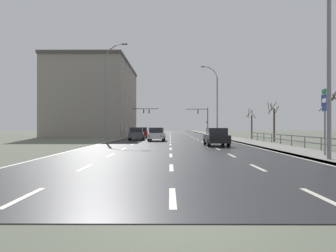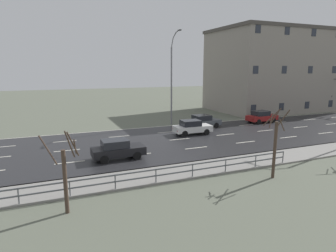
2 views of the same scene
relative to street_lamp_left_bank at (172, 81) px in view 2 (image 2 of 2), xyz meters
name	(u,v)px [view 2 (image 2 of 2)]	position (x,y,z in m)	size (l,w,h in m)	color
ground_plane	(317,126)	(7.43, 16.73, -5.61)	(160.00, 160.00, 0.12)	#5B6051
guardrail	(93,182)	(17.28, -12.19, -4.85)	(0.07, 27.76, 1.00)	#515459
street_lamp_left_bank	(172,81)	(0.00, 0.00, 0.00)	(2.70, 0.24, 11.38)	slate
car_far_left	(118,149)	(11.37, -9.48, -4.75)	(1.88, 4.12, 1.57)	black
car_near_left	(192,127)	(5.86, -0.12, -4.75)	(1.97, 4.17, 1.57)	silver
car_distant	(203,121)	(3.21, 2.71, -4.75)	(2.00, 4.19, 1.57)	#474C51
car_mid_centre	(262,117)	(3.10, 11.56, -4.75)	(1.99, 4.18, 1.57)	maroon
brick_building	(280,70)	(-6.58, 23.15, 1.17)	(13.06, 23.54, 13.42)	gray
bare_tree_near	(65,175)	(19.04, -13.66, -3.57)	(1.47, 1.77, 4.25)	#423328
bare_tree_mid	(275,145)	(19.12, -0.94, -3.34)	(1.21, 1.29, 4.53)	#423328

